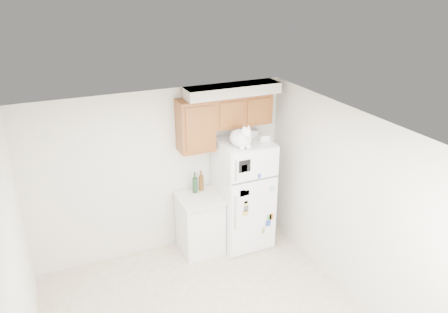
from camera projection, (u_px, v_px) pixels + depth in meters
room_shell at (214, 198)px, 4.79m from camera, size 3.84×4.04×2.52m
refrigerator at (243, 194)px, 6.65m from camera, size 0.76×0.78×1.70m
base_counter at (200, 223)px, 6.60m from camera, size 0.64×0.64×0.92m
cat at (242, 138)px, 6.09m from camera, size 0.35×0.52×0.36m
storage_box_back at (252, 133)px, 6.51m from camera, size 0.21×0.17×0.10m
storage_box_front at (264, 138)px, 6.34m from camera, size 0.16×0.13×0.09m
bottle_green at (195, 183)px, 6.48m from camera, size 0.08×0.08×0.33m
bottle_amber at (201, 180)px, 6.55m from camera, size 0.08×0.08×0.32m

